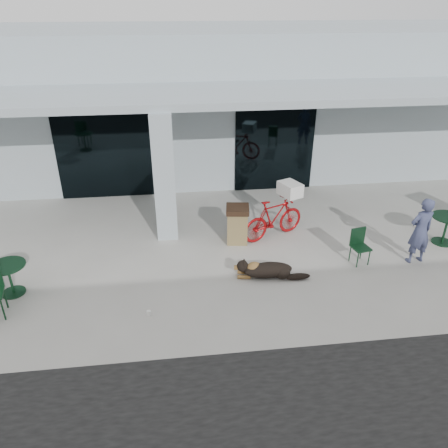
{
  "coord_description": "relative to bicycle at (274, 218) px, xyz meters",
  "views": [
    {
      "loc": [
        -1.27,
        -7.5,
        5.4
      ],
      "look_at": [
        -0.24,
        0.85,
        1.0
      ],
      "focal_mm": 35.0,
      "sensor_mm": 36.0,
      "label": 1
    }
  ],
  "objects": [
    {
      "name": "dog",
      "position": [
        -0.49,
        -1.73,
        -0.32
      ],
      "size": [
        1.25,
        0.58,
        0.4
      ],
      "primitive_type": null,
      "rotation": [
        0.0,
        0.0,
        -0.15
      ],
      "color": "black",
      "rests_on": "ground"
    },
    {
      "name": "cup_near_dog",
      "position": [
        -3.01,
        -2.7,
        -0.47
      ],
      "size": [
        0.1,
        0.1,
        0.1
      ],
      "primitive_type": "cylinder",
      "rotation": [
        0.0,
        0.0,
        0.33
      ],
      "color": "white",
      "rests_on": "ground"
    },
    {
      "name": "cafe_table_near",
      "position": [
        -5.79,
        -1.66,
        -0.18
      ],
      "size": [
        0.85,
        0.85,
        0.68
      ],
      "primitive_type": null,
      "rotation": [
        0.0,
        0.0,
        -0.2
      ],
      "color": "#13371F",
      "rests_on": "ground"
    },
    {
      "name": "overhang",
      "position": [
        -1.12,
        1.7,
        2.69
      ],
      "size": [
        22.0,
        2.8,
        0.18
      ],
      "primitive_type": "cube",
      "color": "#9EADB3",
      "rests_on": "column"
    },
    {
      "name": "cafe_table_far",
      "position": [
        4.09,
        -0.79,
        -0.16
      ],
      "size": [
        0.84,
        0.84,
        0.72
      ],
      "primitive_type": null,
      "rotation": [
        0.0,
        0.0,
        -0.1
      ],
      "color": "#13371F",
      "rests_on": "ground"
    },
    {
      "name": "storefront_glass_right",
      "position": [
        0.68,
        3.08,
        0.83
      ],
      "size": [
        2.4,
        0.06,
        2.7
      ],
      "primitive_type": "cube",
      "color": "black",
      "rests_on": "ground"
    },
    {
      "name": "cafe_chair_far_a",
      "position": [
        1.68,
        -1.42,
        -0.11
      ],
      "size": [
        0.45,
        0.47,
        0.82
      ],
      "primitive_type": null,
      "rotation": [
        0.0,
        0.0,
        0.21
      ],
      "color": "#13371F",
      "rests_on": "ground"
    },
    {
      "name": "trash_receptacle",
      "position": [
        -0.92,
        -0.1,
        -0.06
      ],
      "size": [
        0.62,
        0.62,
        0.93
      ],
      "primitive_type": null,
      "rotation": [
        0.0,
        0.0,
        -0.14
      ],
      "color": "olive",
      "rests_on": "ground"
    },
    {
      "name": "column",
      "position": [
        -2.62,
        0.4,
        1.04
      ],
      "size": [
        0.5,
        0.5,
        3.12
      ],
      "primitive_type": "cube",
      "color": "#9EADB3",
      "rests_on": "ground"
    },
    {
      "name": "person",
      "position": [
        2.97,
        -1.5,
        0.26
      ],
      "size": [
        0.62,
        0.46,
        1.57
      ],
      "primitive_type": "imported",
      "rotation": [
        0.0,
        0.0,
        3.29
      ],
      "color": "#3C4265",
      "rests_on": "ground"
    },
    {
      "name": "storefront_glass_left",
      "position": [
        -4.32,
        3.08,
        0.83
      ],
      "size": [
        2.8,
        0.06,
        2.7
      ],
      "primitive_type": "cube",
      "color": "black",
      "rests_on": "ground"
    },
    {
      "name": "building",
      "position": [
        -1.12,
        6.6,
        1.73
      ],
      "size": [
        22.0,
        7.0,
        4.5
      ],
      "primitive_type": "cube",
      "color": "#9EADB3",
      "rests_on": "ground"
    },
    {
      "name": "bicycle",
      "position": [
        0.0,
        0.0,
        0.0
      ],
      "size": [
        1.79,
        1.15,
        1.04
      ],
      "primitive_type": "imported",
      "rotation": [
        0.0,
        0.0,
        1.99
      ],
      "color": "#A30D10",
      "rests_on": "ground"
    },
    {
      "name": "laundry_basket",
      "position": [
        0.41,
        0.18,
        0.69
      ],
      "size": [
        0.6,
        0.68,
        0.33
      ],
      "primitive_type": "cube",
      "rotation": [
        0.0,
        0.0,
        1.99
      ],
      "color": "white",
      "rests_on": "bicycle"
    },
    {
      "name": "ground",
      "position": [
        -1.12,
        -1.9,
        -0.52
      ],
      "size": [
        80.0,
        80.0,
        0.0
      ],
      "primitive_type": "plane",
      "color": "#B4B2AA",
      "rests_on": "ground"
    }
  ]
}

